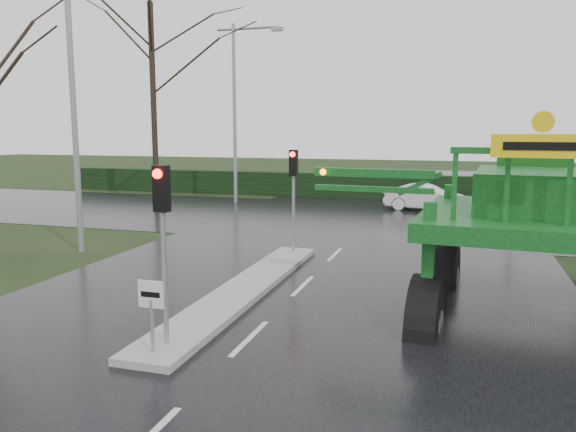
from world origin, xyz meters
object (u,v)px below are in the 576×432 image
(traffic_signal_near, at_px, (162,216))
(keep_left_sign, at_px, (151,305))
(street_light_left_near, at_px, (79,74))
(crop_sprayer, at_px, (432,202))
(street_light_left_far, at_px, (239,97))
(traffic_signal_mid, at_px, (293,179))
(white_sedan, at_px, (425,211))
(traffic_signal_far, at_px, (515,162))

(traffic_signal_near, bearing_deg, keep_left_sign, -90.00)
(street_light_left_near, distance_m, crop_sprayer, 12.65)
(street_light_left_near, bearing_deg, street_light_left_far, 90.00)
(traffic_signal_mid, bearing_deg, keep_left_sign, -90.00)
(street_light_left_far, distance_m, white_sedan, 12.06)
(keep_left_sign, xyz_separation_m, crop_sprayer, (4.66, 3.55, 1.60))
(traffic_signal_far, bearing_deg, street_light_left_near, 43.63)
(traffic_signal_far, xyz_separation_m, street_light_left_near, (-14.69, -14.01, 3.40))
(traffic_signal_near, distance_m, white_sedan, 21.11)
(white_sedan, bearing_deg, traffic_signal_near, -179.42)
(traffic_signal_far, distance_m, street_light_left_near, 20.58)
(traffic_signal_far, xyz_separation_m, crop_sprayer, (-3.14, -17.96, 0.07))
(street_light_left_far, bearing_deg, traffic_signal_near, -71.83)
(traffic_signal_near, xyz_separation_m, white_sedan, (3.57, 20.64, -2.59))
(street_light_left_near, height_order, street_light_left_far, same)
(street_light_left_near, bearing_deg, crop_sprayer, -18.90)
(keep_left_sign, relative_size, traffic_signal_near, 0.38)
(keep_left_sign, distance_m, crop_sprayer, 6.07)
(keep_left_sign, bearing_deg, street_light_left_near, 132.59)
(traffic_signal_near, xyz_separation_m, traffic_signal_mid, (0.00, 8.50, 0.00))
(keep_left_sign, bearing_deg, crop_sprayer, 37.29)
(traffic_signal_near, xyz_separation_m, street_light_left_near, (-6.89, 7.01, 3.40))
(traffic_signal_near, bearing_deg, white_sedan, 80.19)
(street_light_left_near, height_order, white_sedan, street_light_left_near)
(keep_left_sign, bearing_deg, traffic_signal_far, 70.07)
(crop_sprayer, height_order, white_sedan, crop_sprayer)
(traffic_signal_near, xyz_separation_m, crop_sprayer, (4.66, 3.05, 0.07))
(traffic_signal_far, xyz_separation_m, white_sedan, (-4.23, -0.37, -2.59))
(keep_left_sign, relative_size, traffic_signal_mid, 0.38)
(traffic_signal_far, bearing_deg, traffic_signal_near, 69.64)
(traffic_signal_far, height_order, street_light_left_far, street_light_left_far)
(traffic_signal_near, height_order, white_sedan, traffic_signal_near)
(traffic_signal_near, bearing_deg, crop_sprayer, 33.26)
(traffic_signal_mid, xyz_separation_m, street_light_left_far, (-6.89, 12.51, 3.40))
(traffic_signal_mid, relative_size, street_light_left_near, 0.35)
(traffic_signal_mid, height_order, white_sedan, traffic_signal_mid)
(traffic_signal_near, relative_size, street_light_left_near, 0.35)
(traffic_signal_near, bearing_deg, traffic_signal_mid, 90.00)
(keep_left_sign, distance_m, white_sedan, 21.46)
(white_sedan, bearing_deg, street_light_left_near, 152.88)
(traffic_signal_far, height_order, crop_sprayer, crop_sprayer)
(keep_left_sign, distance_m, traffic_signal_mid, 9.12)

